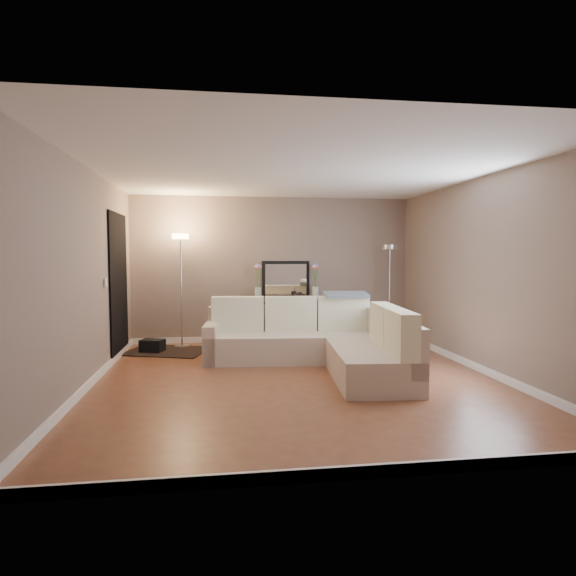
{
  "coord_description": "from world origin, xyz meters",
  "views": [
    {
      "loc": [
        -0.95,
        -5.9,
        1.57
      ],
      "look_at": [
        0.0,
        0.8,
        1.1
      ],
      "focal_mm": 30.0,
      "sensor_mm": 36.0,
      "label": 1
    }
  ],
  "objects": [
    {
      "name": "floor",
      "position": [
        0.0,
        0.0,
        -0.01
      ],
      "size": [
        5.0,
        5.5,
        0.01
      ],
      "primitive_type": "cube",
      "color": "brown",
      "rests_on": "ground"
    },
    {
      "name": "ceiling",
      "position": [
        0.0,
        0.0,
        2.6
      ],
      "size": [
        5.0,
        5.5,
        0.01
      ],
      "primitive_type": "cube",
      "color": "white",
      "rests_on": "ground"
    },
    {
      "name": "wall_back",
      "position": [
        0.0,
        2.76,
        1.3
      ],
      "size": [
        5.0,
        0.02,
        2.6
      ],
      "primitive_type": "cube",
      "color": "gray",
      "rests_on": "ground"
    },
    {
      "name": "wall_front",
      "position": [
        0.0,
        -2.76,
        1.3
      ],
      "size": [
        5.0,
        0.02,
        2.6
      ],
      "primitive_type": "cube",
      "color": "gray",
      "rests_on": "ground"
    },
    {
      "name": "wall_left",
      "position": [
        -2.51,
        0.0,
        1.3
      ],
      "size": [
        0.02,
        5.5,
        2.6
      ],
      "primitive_type": "cube",
      "color": "gray",
      "rests_on": "ground"
    },
    {
      "name": "wall_right",
      "position": [
        2.51,
        0.0,
        1.3
      ],
      "size": [
        0.02,
        5.5,
        2.6
      ],
      "primitive_type": "cube",
      "color": "gray",
      "rests_on": "ground"
    },
    {
      "name": "baseboard_back",
      "position": [
        0.0,
        2.73,
        0.05
      ],
      "size": [
        5.0,
        0.03,
        0.1
      ],
      "primitive_type": "cube",
      "color": "white",
      "rests_on": "ground"
    },
    {
      "name": "baseboard_front",
      "position": [
        0.0,
        -2.73,
        0.05
      ],
      "size": [
        5.0,
        0.03,
        0.1
      ],
      "primitive_type": "cube",
      "color": "white",
      "rests_on": "ground"
    },
    {
      "name": "baseboard_left",
      "position": [
        -2.48,
        0.0,
        0.05
      ],
      "size": [
        0.03,
        5.5,
        0.1
      ],
      "primitive_type": "cube",
      "color": "white",
      "rests_on": "ground"
    },
    {
      "name": "baseboard_right",
      "position": [
        2.48,
        0.0,
        0.05
      ],
      "size": [
        0.03,
        5.5,
        0.1
      ],
      "primitive_type": "cube",
      "color": "white",
      "rests_on": "ground"
    },
    {
      "name": "doorway",
      "position": [
        -2.48,
        1.7,
        1.1
      ],
      "size": [
        0.02,
        1.2,
        2.2
      ],
      "primitive_type": "cube",
      "color": "black",
      "rests_on": "ground"
    },
    {
      "name": "switch_plate",
      "position": [
        -2.48,
        0.85,
        1.2
      ],
      "size": [
        0.02,
        0.08,
        0.12
      ],
      "primitive_type": "cube",
      "color": "white",
      "rests_on": "ground"
    },
    {
      "name": "sectional_sofa",
      "position": [
        0.46,
        0.7,
        0.34
      ],
      "size": [
        2.71,
        2.75,
        0.93
      ],
      "color": "beige",
      "rests_on": "floor"
    },
    {
      "name": "throw_blanket",
      "position": [
        0.98,
        1.3,
        0.95
      ],
      "size": [
        0.68,
        0.41,
        0.09
      ],
      "primitive_type": "cube",
      "rotation": [
        0.1,
        0.0,
        -0.04
      ],
      "color": "slate",
      "rests_on": "sectional_sofa"
    },
    {
      "name": "console_table",
      "position": [
        0.16,
        2.56,
        0.42
      ],
      "size": [
        1.23,
        0.35,
        0.75
      ],
      "color": "black",
      "rests_on": "floor"
    },
    {
      "name": "leaning_mirror",
      "position": [
        0.23,
        2.72,
        1.12
      ],
      "size": [
        0.86,
        0.06,
        0.67
      ],
      "color": "black",
      "rests_on": "console_table"
    },
    {
      "name": "table_decor",
      "position": [
        0.22,
        2.53,
        0.8
      ],
      "size": [
        0.52,
        0.12,
        0.12
      ],
      "color": "orange",
      "rests_on": "console_table"
    },
    {
      "name": "flower_vase_left",
      "position": [
        -0.29,
        2.58,
        1.04
      ],
      "size": [
        0.14,
        0.11,
        0.64
      ],
      "color": "silver",
      "rests_on": "console_table"
    },
    {
      "name": "flower_vase_right",
      "position": [
        0.74,
        2.55,
        1.04
      ],
      "size": [
        0.14,
        0.11,
        0.64
      ],
      "color": "silver",
      "rests_on": "console_table"
    },
    {
      "name": "floor_lamp_lit",
      "position": [
        -1.6,
        2.32,
        1.35
      ],
      "size": [
        0.34,
        0.34,
        1.92
      ],
      "color": "silver",
      "rests_on": "floor"
    },
    {
      "name": "floor_lamp_unlit",
      "position": [
        2.02,
        2.26,
        1.23
      ],
      "size": [
        0.26,
        0.26,
        1.74
      ],
      "color": "silver",
      "rests_on": "floor"
    },
    {
      "name": "charcoal_rug",
      "position": [
        -1.81,
        2.01,
        0.01
      ],
      "size": [
        1.48,
        1.28,
        0.02
      ],
      "primitive_type": "cube",
      "rotation": [
        0.0,
        0.0,
        -0.32
      ],
      "color": "black",
      "rests_on": "floor"
    },
    {
      "name": "black_bag",
      "position": [
        -2.04,
        1.98,
        0.09
      ],
      "size": [
        0.41,
        0.35,
        0.23
      ],
      "primitive_type": "cube",
      "rotation": [
        0.0,
        0.0,
        -0.32
      ],
      "color": "black",
      "rests_on": "charcoal_rug"
    }
  ]
}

